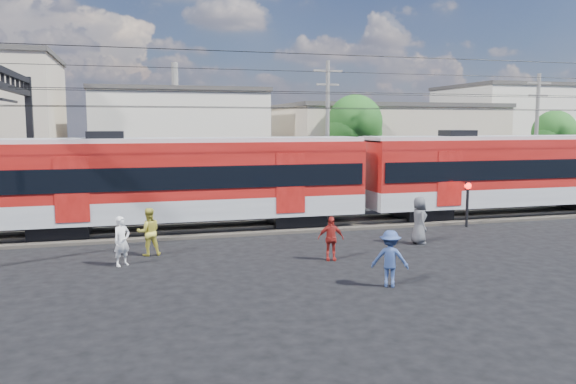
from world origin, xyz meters
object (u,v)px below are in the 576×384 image
at_px(pedestrian_c, 390,259).
at_px(car_silver, 552,191).
at_px(crossing_signal, 468,196).
at_px(pedestrian_a, 122,241).
at_px(commuter_train, 188,178).

distance_m(pedestrian_c, car_silver, 22.84).
bearing_deg(crossing_signal, pedestrian_a, -168.23).
relative_size(commuter_train, crossing_signal, 23.79).
bearing_deg(pedestrian_c, car_silver, -114.22).
bearing_deg(pedestrian_a, car_silver, -16.02).
xyz_separation_m(car_silver, crossing_signal, (-10.14, -6.31, 0.82)).
bearing_deg(commuter_train, crossing_signal, -10.20).
distance_m(pedestrian_a, crossing_signal, 15.72).
bearing_deg(car_silver, crossing_signal, 127.69).
xyz_separation_m(pedestrian_a, car_silver, (25.52, 9.52, -0.19)).
distance_m(commuter_train, crossing_signal, 12.83).
relative_size(pedestrian_a, pedestrian_c, 1.01).
xyz_separation_m(pedestrian_a, pedestrian_c, (7.63, -4.69, -0.00)).
height_order(pedestrian_a, car_silver, pedestrian_a).
height_order(car_silver, crossing_signal, crossing_signal).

